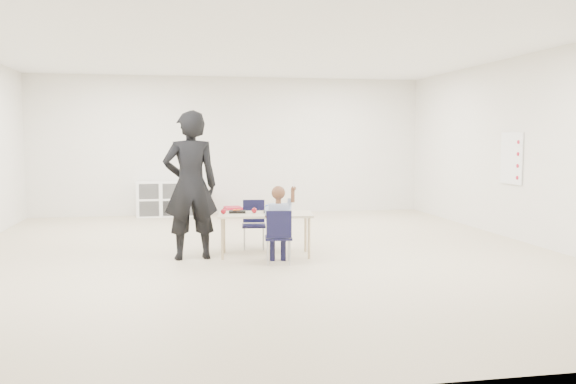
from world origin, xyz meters
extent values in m
plane|color=beige|center=(0.00, 0.00, 0.00)|extent=(9.00, 9.00, 0.00)
plane|color=white|center=(0.00, 0.00, 2.80)|extent=(9.00, 9.00, 0.00)
cube|color=white|center=(0.00, 4.50, 1.40)|extent=(8.00, 0.02, 2.80)
cube|color=white|center=(0.00, -4.50, 1.40)|extent=(8.00, 0.02, 2.80)
cube|color=white|center=(4.00, 0.00, 1.40)|extent=(0.02, 9.00, 2.80)
cube|color=beige|center=(0.02, -0.10, 0.55)|extent=(1.31, 0.77, 0.03)
cube|color=black|center=(0.12, -0.04, 0.58)|extent=(0.24, 0.19, 0.03)
cube|color=black|center=(-0.34, 0.02, 0.58)|extent=(0.24, 0.19, 0.03)
cube|color=white|center=(0.04, -0.25, 0.62)|extent=(0.08, 0.08, 0.10)
ellipsoid|color=tan|center=(0.27, -0.25, 0.60)|extent=(0.09, 0.09, 0.07)
sphere|color=maroon|center=(-0.12, -0.05, 0.60)|extent=(0.07, 0.07, 0.07)
sphere|color=maroon|center=(-0.54, -0.08, 0.60)|extent=(0.07, 0.07, 0.07)
cube|color=white|center=(-1.20, 4.28, 0.35)|extent=(1.40, 0.40, 0.70)
cube|color=white|center=(3.98, 0.60, 1.25)|extent=(0.02, 0.60, 0.80)
imported|color=black|center=(-0.96, -0.14, 0.96)|extent=(0.74, 0.53, 1.91)
cube|color=#B01128|center=(-0.02, 3.98, 0.10)|extent=(0.36, 0.44, 0.20)
cube|color=yellow|center=(0.84, 3.98, 0.10)|extent=(0.33, 0.41, 0.19)
cube|color=blue|center=(0.83, 3.77, 0.11)|extent=(0.40, 0.49, 0.22)
camera|label=1|loc=(-1.17, -8.03, 1.57)|focal=38.00mm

